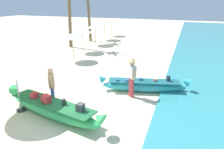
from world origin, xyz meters
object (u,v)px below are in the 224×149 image
Objects in this scene: boat_green_foreground at (53,109)px; palm_tree_tall_inland at (88,0)px; person_tourist_customer at (52,85)px; boat_cyan_midground at (144,86)px; patio_umbrella_large at (13,64)px; person_vendor_hatted at (132,75)px.

boat_green_foreground is 0.90× the size of palm_tree_tall_inland.
boat_cyan_midground is at bearing 39.79° from person_tourist_customer.
person_tourist_customer is at bearing -140.21° from boat_cyan_midground.
boat_green_foreground reaches higher than boat_cyan_midground.
patio_umbrella_large is (-1.43, -0.05, 1.56)m from boat_green_foreground.
person_tourist_customer is (-3.13, -2.61, 0.61)m from boat_cyan_midground.
palm_tree_tall_inland is (-4.74, 13.05, 3.12)m from person_tourist_customer.
boat_cyan_midground is 13.60m from palm_tree_tall_inland.
boat_cyan_midground is 5.54m from patio_umbrella_large.
person_tourist_customer is 1.58m from patio_umbrella_large.
person_vendor_hatted is 13.78m from palm_tree_tall_inland.
person_tourist_customer is 0.64× the size of patio_umbrella_large.
patio_umbrella_large is (-0.96, -0.78, 0.99)m from person_tourist_customer.
boat_green_foreground is at bearing -56.80° from person_tourist_customer.
palm_tree_tall_inland is at bearing 123.72° from person_vendor_hatted.
palm_tree_tall_inland is (-7.87, 10.44, 3.73)m from boat_cyan_midground.
boat_green_foreground is 1.82× the size of patio_umbrella_large.
palm_tree_tall_inland is at bearing 110.74° from boat_green_foreground.
boat_green_foreground is 2.12m from patio_umbrella_large.
boat_cyan_midground is 1.13m from person_vendor_hatted.
person_vendor_hatted is 4.61m from patio_umbrella_large.
boat_cyan_midground is 4.12m from person_tourist_customer.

